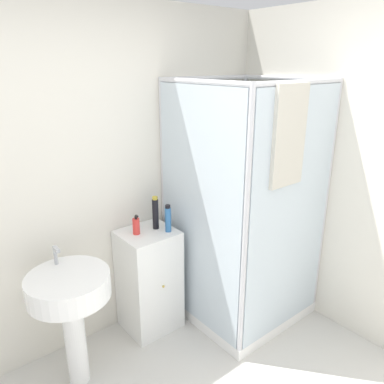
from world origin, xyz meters
TOP-DOWN VIEW (x-y plane):
  - wall_back at (0.00, 1.70)m, footprint 6.40×0.06m
  - shower_enclosure at (1.12, 1.11)m, footprint 0.96×0.99m
  - vanity_cabinet at (0.44, 1.47)m, footprint 0.42×0.40m
  - sink at (-0.25, 1.30)m, footprint 0.52×0.52m
  - soap_dispenser at (0.37, 1.50)m, footprint 0.05×0.06m
  - shampoo_bottle_tall_black at (0.53, 1.49)m, footprint 0.05×0.05m
  - shampoo_bottle_blue at (0.58, 1.38)m, footprint 0.05×0.05m

SIDE VIEW (x-z plane):
  - vanity_cabinet at x=0.44m, z-range 0.00..0.85m
  - shower_enclosure at x=1.12m, z-range -0.47..1.50m
  - sink at x=-0.25m, z-range 0.17..1.13m
  - soap_dispenser at x=0.37m, z-range 0.84..0.99m
  - shampoo_bottle_blue at x=0.58m, z-range 0.85..1.06m
  - shampoo_bottle_tall_black at x=0.53m, z-range 0.85..1.11m
  - wall_back at x=0.00m, z-range 0.00..2.50m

